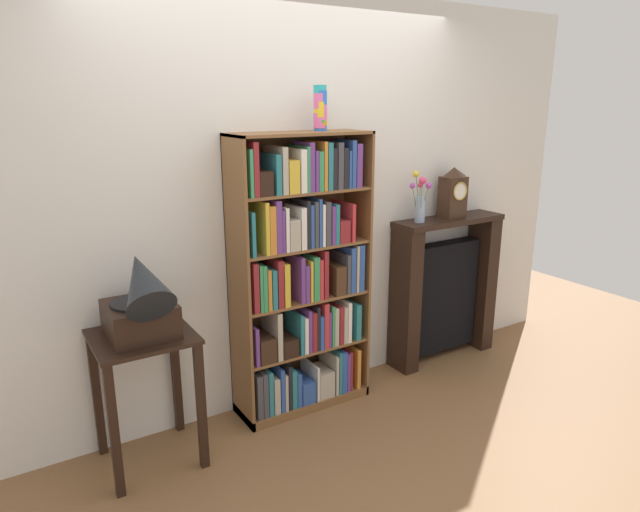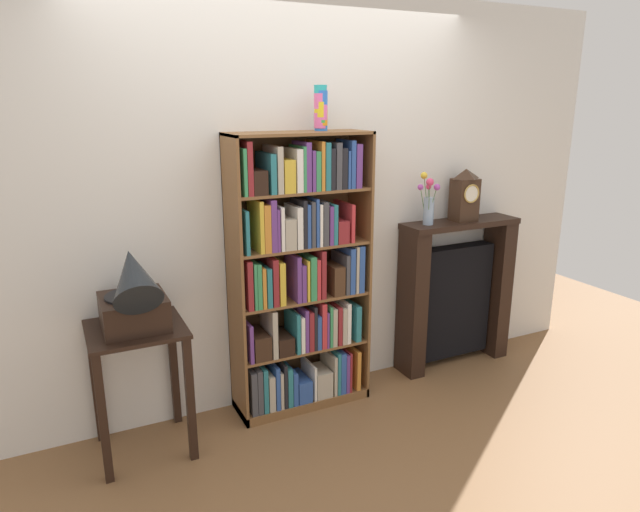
# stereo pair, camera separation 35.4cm
# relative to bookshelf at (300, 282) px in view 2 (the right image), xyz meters

# --- Properties ---
(ground_plane) EXTENTS (7.67, 6.40, 0.02)m
(ground_plane) POSITION_rel_bookshelf_xyz_m (0.01, -0.11, -0.85)
(ground_plane) COLOR brown
(wall_back) EXTENTS (4.67, 0.08, 2.60)m
(wall_back) POSITION_rel_bookshelf_xyz_m (0.14, 0.21, 0.46)
(wall_back) COLOR silver
(wall_back) RESTS_ON ground
(bookshelf) EXTENTS (0.87, 0.31, 1.77)m
(bookshelf) POSITION_rel_bookshelf_xyz_m (0.00, 0.00, 0.00)
(bookshelf) COLOR brown
(bookshelf) RESTS_ON ground
(cup_stack) EXTENTS (0.08, 0.08, 0.27)m
(cup_stack) POSITION_rel_bookshelf_xyz_m (0.17, 0.04, 1.06)
(cup_stack) COLOR blue
(cup_stack) RESTS_ON bookshelf
(side_table_left) EXTENTS (0.51, 0.49, 0.76)m
(side_table_left) POSITION_rel_bookshelf_xyz_m (-1.02, -0.08, -0.29)
(side_table_left) COLOR black
(side_table_left) RESTS_ON ground
(gramophone) EXTENTS (0.34, 0.51, 0.53)m
(gramophone) POSITION_rel_bookshelf_xyz_m (-1.02, -0.14, 0.12)
(gramophone) COLOR black
(gramophone) RESTS_ON side_table_left
(fireplace_mantel) EXTENTS (0.91, 0.25, 1.11)m
(fireplace_mantel) POSITION_rel_bookshelf_xyz_m (1.29, 0.06, -0.30)
(fireplace_mantel) COLOR black
(fireplace_mantel) RESTS_ON ground
(mantel_clock) EXTENTS (0.17, 0.15, 0.37)m
(mantel_clock) POSITION_rel_bookshelf_xyz_m (1.31, 0.04, 0.46)
(mantel_clock) COLOR #382316
(mantel_clock) RESTS_ON fireplace_mantel
(flower_vase) EXTENTS (0.12, 0.13, 0.37)m
(flower_vase) POSITION_rel_bookshelf_xyz_m (0.99, 0.03, 0.43)
(flower_vase) COLOR #99B2D1
(flower_vase) RESTS_ON fireplace_mantel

